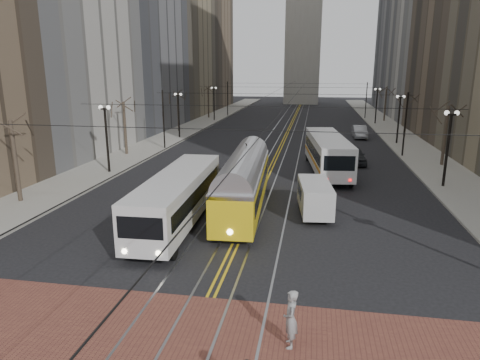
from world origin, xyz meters
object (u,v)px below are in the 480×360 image
at_px(pedestrian_b, 291,319).
at_px(streetcar, 244,187).
at_px(transit_bus, 178,200).
at_px(rear_bus, 327,155).
at_px(cargo_van, 315,199).
at_px(sedan_silver, 360,132).
at_px(sedan_grey, 353,155).

bearing_deg(pedestrian_b, streetcar, -171.97).
distance_m(transit_bus, pedestrian_b, 12.58).
distance_m(rear_bus, cargo_van, 11.79).
bearing_deg(cargo_van, sedan_silver, 73.38).
bearing_deg(transit_bus, sedan_grey, 57.31).
height_order(transit_bus, sedan_grey, transit_bus).
relative_size(cargo_van, sedan_silver, 0.96).
xyz_separation_m(rear_bus, cargo_van, (-1.00, -11.73, -0.56)).
height_order(transit_bus, pedestrian_b, transit_bus).
relative_size(sedan_grey, pedestrian_b, 2.39).
xyz_separation_m(streetcar, cargo_van, (4.50, -0.33, -0.47)).
height_order(cargo_van, sedan_grey, cargo_van).
height_order(rear_bus, cargo_van, rear_bus).
bearing_deg(cargo_van, streetcar, 169.25).
bearing_deg(sedan_silver, pedestrian_b, -98.62).
bearing_deg(pedestrian_b, cargo_van, 169.57).
bearing_deg(sedan_silver, sedan_grey, -97.96).
height_order(streetcar, sedan_grey, streetcar).
xyz_separation_m(rear_bus, sedan_grey, (2.61, 4.23, -0.79)).
height_order(rear_bus, sedan_silver, rear_bus).
height_order(cargo_van, sedan_silver, cargo_van).
bearing_deg(streetcar, pedestrian_b, -77.55).
xyz_separation_m(transit_bus, sedan_grey, (11.41, 18.98, -0.69)).
bearing_deg(rear_bus, sedan_silver, 70.47).
relative_size(transit_bus, pedestrian_b, 6.06).
relative_size(sedan_grey, sedan_silver, 0.98).
relative_size(rear_bus, sedan_silver, 2.53).
relative_size(cargo_van, pedestrian_b, 2.37).
distance_m(streetcar, rear_bus, 12.66).
distance_m(rear_bus, pedestrian_b, 25.20).
xyz_separation_m(transit_bus, rear_bus, (8.80, 14.76, 0.10)).
distance_m(transit_bus, sedan_silver, 38.02).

